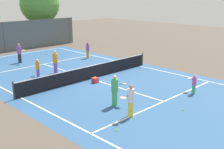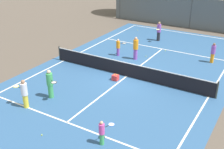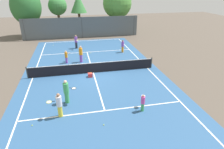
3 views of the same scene
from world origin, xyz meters
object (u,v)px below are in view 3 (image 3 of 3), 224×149
at_px(player_2, 123,46).
at_px(player_6, 81,54).
at_px(tennis_ball_5, 91,53).
at_px(tennis_ball_0, 104,125).
at_px(tennis_ball_4, 53,45).
at_px(player_3, 66,91).
at_px(player_4, 143,102).
at_px(player_5, 59,105).
at_px(tennis_ball_2, 32,125).
at_px(player_0, 76,42).
at_px(player_1, 66,57).
at_px(ball_crate, 90,75).
at_px(tennis_ball_3, 85,58).

bearing_deg(player_2, player_6, -155.74).
distance_m(player_2, tennis_ball_5, 4.05).
relative_size(tennis_ball_0, tennis_ball_4, 1.00).
distance_m(player_3, player_4, 5.29).
bearing_deg(player_5, tennis_ball_4, 95.04).
xyz_separation_m(tennis_ball_2, tennis_ball_5, (4.92, 13.04, 0.00)).
bearing_deg(player_2, player_5, -121.30).
relative_size(player_0, player_2, 1.14).
distance_m(player_0, player_5, 14.86).
relative_size(player_4, tennis_ball_4, 18.61).
height_order(player_4, tennis_ball_2, player_4).
bearing_deg(player_3, tennis_ball_5, 75.38).
distance_m(player_1, tennis_ball_2, 10.35).
distance_m(player_0, player_6, 5.27).
bearing_deg(player_2, tennis_ball_2, -125.33).
relative_size(player_3, player_6, 0.98).
bearing_deg(player_1, ball_crate, -62.58).
distance_m(player_3, player_5, 1.60).
distance_m(player_0, tennis_ball_5, 2.97).
height_order(tennis_ball_2, tennis_ball_3, same).
bearing_deg(tennis_ball_5, player_1, -134.61).
distance_m(player_4, tennis_ball_4, 18.62).
xyz_separation_m(player_4, tennis_ball_5, (-2.04, 12.92, -0.61)).
bearing_deg(tennis_ball_4, tennis_ball_5, -42.71).
bearing_deg(tennis_ball_4, player_1, -75.52).
bearing_deg(tennis_ball_4, ball_crate, -70.67).
xyz_separation_m(player_4, ball_crate, (-2.83, 5.98, -0.46)).
bearing_deg(ball_crate, tennis_ball_3, 90.76).
relative_size(player_0, player_4, 1.44).
xyz_separation_m(player_3, tennis_ball_5, (2.84, 10.89, -0.87)).
bearing_deg(player_6, player_0, 92.97).
distance_m(player_2, player_4, 12.51).
relative_size(ball_crate, tennis_ball_2, 6.45).
relative_size(ball_crate, tennis_ball_0, 6.45).
bearing_deg(tennis_ball_5, player_0, 124.58).
xyz_separation_m(player_5, tennis_ball_0, (2.55, -1.46, -0.83)).
relative_size(player_2, tennis_ball_5, 23.43).
bearing_deg(player_0, tennis_ball_5, -55.42).
xyz_separation_m(player_1, tennis_ball_5, (2.88, 2.92, -0.69)).
xyz_separation_m(tennis_ball_3, tennis_ball_4, (-3.91, 6.40, 0.00)).
xyz_separation_m(player_6, tennis_ball_2, (-3.58, -10.11, -0.89)).
height_order(player_2, tennis_ball_4, player_2).
bearing_deg(tennis_ball_3, tennis_ball_2, -110.19).
bearing_deg(tennis_ball_3, player_4, -75.15).
xyz_separation_m(player_0, tennis_ball_4, (-3.15, 2.06, -0.88)).
bearing_deg(tennis_ball_3, player_0, 99.90).
bearing_deg(tennis_ball_5, tennis_ball_2, -110.66).
height_order(player_5, tennis_ball_5, player_5).
bearing_deg(player_1, player_3, -89.72).
xyz_separation_m(player_2, player_5, (-7.22, -11.88, 0.07)).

